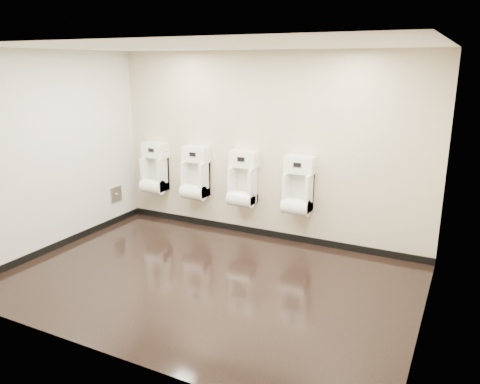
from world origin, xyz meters
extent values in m
cube|color=black|center=(0.00, 0.00, 0.00)|extent=(5.00, 3.50, 0.00)
cube|color=white|center=(0.00, 0.00, 2.80)|extent=(5.00, 3.50, 0.00)
cube|color=beige|center=(0.00, 1.75, 1.40)|extent=(5.00, 0.02, 2.80)
cube|color=beige|center=(0.00, -1.75, 1.40)|extent=(5.00, 0.02, 2.80)
cube|color=beige|center=(-2.50, 0.00, 1.40)|extent=(0.02, 3.50, 2.80)
cube|color=beige|center=(2.50, 0.00, 1.40)|extent=(0.02, 3.50, 2.80)
cube|color=silver|center=(-2.50, 0.00, 1.40)|extent=(0.01, 3.50, 2.80)
cube|color=black|center=(0.00, 1.74, 0.05)|extent=(5.00, 0.02, 0.10)
cube|color=black|center=(-2.49, 0.00, 0.05)|extent=(0.02, 3.50, 0.10)
cube|color=#9E9EA3|center=(-2.48, 1.20, 0.50)|extent=(0.03, 0.25, 0.25)
cylinder|color=silver|center=(-2.46, 1.20, 0.50)|extent=(0.02, 0.04, 0.04)
cube|color=white|center=(-1.97, 1.61, 0.81)|extent=(0.39, 0.28, 0.55)
cube|color=silver|center=(-1.97, 1.70, 0.85)|extent=(0.29, 0.01, 0.43)
cylinder|color=white|center=(-1.97, 1.53, 0.61)|extent=(0.39, 0.24, 0.24)
cube|color=white|center=(-1.97, 1.65, 1.21)|extent=(0.43, 0.21, 0.24)
cube|color=black|center=(-1.97, 1.54, 1.23)|extent=(0.11, 0.01, 0.06)
cube|color=silver|center=(-1.97, 1.54, 1.23)|extent=(0.13, 0.01, 0.08)
cylinder|color=silver|center=(-1.75, 1.65, 1.21)|extent=(0.01, 0.03, 0.03)
cube|color=white|center=(-1.16, 1.61, 0.81)|extent=(0.39, 0.28, 0.55)
cube|color=silver|center=(-1.16, 1.70, 0.85)|extent=(0.29, 0.01, 0.43)
cylinder|color=white|center=(-1.16, 1.53, 0.61)|extent=(0.39, 0.24, 0.24)
cube|color=white|center=(-1.16, 1.65, 1.21)|extent=(0.43, 0.21, 0.24)
cube|color=black|center=(-1.16, 1.54, 1.23)|extent=(0.11, 0.01, 0.06)
cube|color=silver|center=(-1.16, 1.54, 1.23)|extent=(0.13, 0.01, 0.08)
cylinder|color=silver|center=(-0.94, 1.65, 1.21)|extent=(0.01, 0.03, 0.03)
cube|color=white|center=(-0.31, 1.61, 0.81)|extent=(0.39, 0.28, 0.55)
cube|color=silver|center=(-0.31, 1.70, 0.85)|extent=(0.29, 0.01, 0.43)
cylinder|color=white|center=(-0.31, 1.53, 0.61)|extent=(0.39, 0.24, 0.24)
cube|color=white|center=(-0.31, 1.65, 1.21)|extent=(0.43, 0.21, 0.24)
cube|color=black|center=(-0.31, 1.54, 1.23)|extent=(0.11, 0.01, 0.06)
cube|color=silver|center=(-0.31, 1.54, 1.23)|extent=(0.13, 0.01, 0.08)
cylinder|color=silver|center=(-0.09, 1.65, 1.21)|extent=(0.01, 0.03, 0.03)
cube|color=white|center=(0.58, 1.61, 0.81)|extent=(0.39, 0.28, 0.55)
cube|color=silver|center=(0.58, 1.70, 0.85)|extent=(0.29, 0.01, 0.43)
cylinder|color=white|center=(0.58, 1.53, 0.61)|extent=(0.39, 0.24, 0.24)
cube|color=white|center=(0.58, 1.65, 1.21)|extent=(0.43, 0.21, 0.24)
cube|color=black|center=(0.58, 1.54, 1.23)|extent=(0.11, 0.01, 0.06)
cube|color=silver|center=(0.58, 1.54, 1.23)|extent=(0.13, 0.01, 0.08)
cylinder|color=silver|center=(0.80, 1.65, 1.21)|extent=(0.01, 0.03, 0.03)
camera|label=1|loc=(2.77, -4.58, 2.63)|focal=35.00mm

